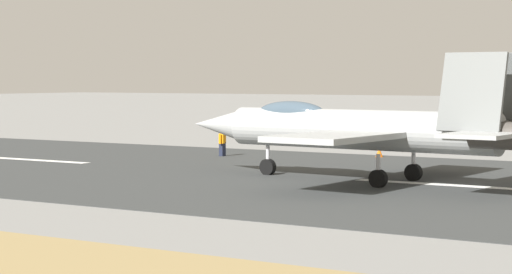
{
  "coord_description": "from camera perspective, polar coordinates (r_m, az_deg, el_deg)",
  "views": [
    {
      "loc": [
        -13.23,
        38.48,
        4.5
      ],
      "look_at": [
        6.44,
        6.34,
        2.2
      ],
      "focal_mm": 67.25,
      "sensor_mm": 36.0,
      "label": 1
    }
  ],
  "objects": [
    {
      "name": "ground_plane",
      "position": [
        40.94,
        12.43,
        -2.9
      ],
      "size": [
        400.0,
        400.0,
        0.0
      ],
      "primitive_type": "plane",
      "color": "gray"
    },
    {
      "name": "runway_strip",
      "position": [
        40.93,
        12.45,
        -2.89
      ],
      "size": [
        240.0,
        26.0,
        0.02
      ],
      "color": "#343637",
      "rests_on": "ground"
    },
    {
      "name": "marker_cone_mid",
      "position": [
        55.23,
        7.34,
        -0.92
      ],
      "size": [
        0.44,
        0.44,
        0.55
      ],
      "primitive_type": "cone",
      "color": "orange",
      "rests_on": "ground"
    },
    {
      "name": "fighter_jet",
      "position": [
        41.88,
        6.29,
        0.53
      ],
      "size": [
        17.35,
        13.48,
        5.55
      ],
      "color": "#A5A9A9",
      "rests_on": "ground"
    },
    {
      "name": "crew_person",
      "position": [
        55.43,
        -2.01,
        -0.34
      ],
      "size": [
        0.36,
        0.69,
        1.59
      ],
      "color": "#1E2338",
      "rests_on": "ground"
    }
  ]
}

